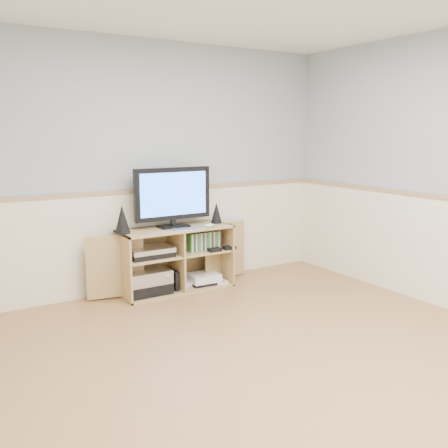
% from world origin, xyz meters
% --- Properties ---
extents(room, '(4.04, 4.54, 2.54)m').
position_xyz_m(room, '(-0.06, 0.12, 1.22)').
color(room, tan).
rests_on(room, ground).
extents(media_cabinet, '(1.80, 0.43, 0.65)m').
position_xyz_m(media_cabinet, '(0.12, 2.06, 0.33)').
color(media_cabinet, tan).
rests_on(media_cabinet, floor).
extents(monitor, '(0.82, 0.18, 0.60)m').
position_xyz_m(monitor, '(0.12, 2.05, 0.98)').
color(monitor, black).
rests_on(monitor, media_cabinet).
extents(speaker_left, '(0.15, 0.15, 0.27)m').
position_xyz_m(speaker_left, '(-0.43, 2.02, 0.79)').
color(speaker_left, black).
rests_on(speaker_left, media_cabinet).
extents(speaker_right, '(0.12, 0.12, 0.22)m').
position_xyz_m(speaker_right, '(0.61, 2.02, 0.76)').
color(speaker_right, black).
rests_on(speaker_right, media_cabinet).
extents(keyboard, '(0.31, 0.16, 0.01)m').
position_xyz_m(keyboard, '(0.19, 1.86, 0.66)').
color(keyboard, silver).
rests_on(keyboard, media_cabinet).
extents(mouse, '(0.10, 0.07, 0.04)m').
position_xyz_m(mouse, '(0.44, 1.86, 0.67)').
color(mouse, white).
rests_on(mouse, media_cabinet).
extents(av_components, '(0.52, 0.33, 0.47)m').
position_xyz_m(av_components, '(-0.19, 2.00, 0.22)').
color(av_components, black).
rests_on(av_components, media_cabinet).
extents(game_consoles, '(0.45, 0.30, 0.11)m').
position_xyz_m(game_consoles, '(0.42, 1.99, 0.07)').
color(game_consoles, white).
rests_on(game_consoles, media_cabinet).
extents(game_cases, '(0.36, 0.13, 0.19)m').
position_xyz_m(game_cases, '(0.43, 1.98, 0.48)').
color(game_cases, '#3F8C3F').
rests_on(game_cases, media_cabinet).
extents(wall_outlet, '(0.12, 0.03, 0.12)m').
position_xyz_m(wall_outlet, '(1.00, 2.23, 0.60)').
color(wall_outlet, white).
rests_on(wall_outlet, wall_back).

